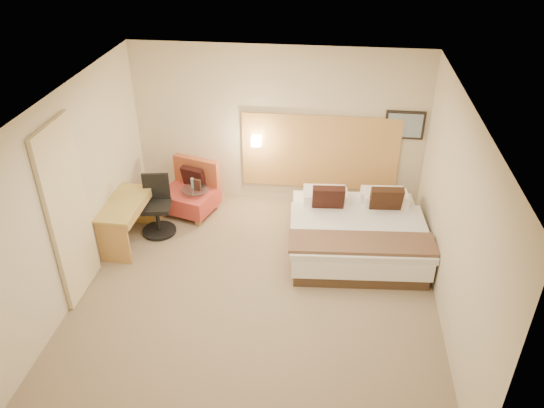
# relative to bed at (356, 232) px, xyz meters

# --- Properties ---
(floor) EXTENTS (4.80, 5.00, 0.02)m
(floor) POSITION_rel_bed_xyz_m (-1.34, -1.12, -0.32)
(floor) COLOR #826F57
(floor) RESTS_ON ground
(ceiling) EXTENTS (4.80, 5.00, 0.02)m
(ceiling) POSITION_rel_bed_xyz_m (-1.34, -1.12, 2.40)
(ceiling) COLOR white
(ceiling) RESTS_ON floor
(wall_back) EXTENTS (4.80, 0.02, 2.70)m
(wall_back) POSITION_rel_bed_xyz_m (-1.34, 1.39, 1.04)
(wall_back) COLOR beige
(wall_back) RESTS_ON floor
(wall_front) EXTENTS (4.80, 0.02, 2.70)m
(wall_front) POSITION_rel_bed_xyz_m (-1.34, -3.63, 1.04)
(wall_front) COLOR beige
(wall_front) RESTS_ON floor
(wall_left) EXTENTS (0.02, 5.00, 2.70)m
(wall_left) POSITION_rel_bed_xyz_m (-3.75, -1.12, 1.04)
(wall_left) COLOR beige
(wall_left) RESTS_ON floor
(wall_right) EXTENTS (0.02, 5.00, 2.70)m
(wall_right) POSITION_rel_bed_xyz_m (1.07, -1.12, 1.04)
(wall_right) COLOR beige
(wall_right) RESTS_ON floor
(headboard_panel) EXTENTS (2.60, 0.04, 1.30)m
(headboard_panel) POSITION_rel_bed_xyz_m (-0.64, 1.35, 0.64)
(headboard_panel) COLOR tan
(headboard_panel) RESTS_ON wall_back
(art_frame) EXTENTS (0.62, 0.03, 0.47)m
(art_frame) POSITION_rel_bed_xyz_m (0.68, 1.36, 1.19)
(art_frame) COLOR black
(art_frame) RESTS_ON wall_back
(art_canvas) EXTENTS (0.54, 0.01, 0.39)m
(art_canvas) POSITION_rel_bed_xyz_m (0.68, 1.34, 1.19)
(art_canvas) COLOR #758DA1
(art_canvas) RESTS_ON wall_back
(lamp_arm) EXTENTS (0.02, 0.12, 0.02)m
(lamp_arm) POSITION_rel_bed_xyz_m (-1.69, 1.30, 0.84)
(lamp_arm) COLOR white
(lamp_arm) RESTS_ON wall_back
(lamp_shade) EXTENTS (0.15, 0.15, 0.15)m
(lamp_shade) POSITION_rel_bed_xyz_m (-1.69, 1.24, 0.84)
(lamp_shade) COLOR #F3E2BD
(lamp_shade) RESTS_ON wall_back
(curtain) EXTENTS (0.06, 0.90, 2.42)m
(curtain) POSITION_rel_bed_xyz_m (-3.70, -1.37, 0.91)
(curtain) COLOR beige
(curtain) RESTS_ON wall_left
(bottle_a) EXTENTS (0.07, 0.07, 0.18)m
(bottle_a) POSITION_rel_bed_xyz_m (-2.67, 0.70, 0.27)
(bottle_a) COLOR #8BC1D7
(bottle_a) RESTS_ON side_table
(menu_folder) EXTENTS (0.12, 0.07, 0.20)m
(menu_folder) POSITION_rel_bed_xyz_m (-2.57, 0.63, 0.28)
(menu_folder) COLOR #321B14
(menu_folder) RESTS_ON side_table
(bed) EXTENTS (2.09, 2.05, 0.96)m
(bed) POSITION_rel_bed_xyz_m (0.00, 0.00, 0.00)
(bed) COLOR #422F21
(bed) RESTS_ON floor
(lounge_chair) EXTENTS (1.00, 0.93, 0.87)m
(lounge_chair) POSITION_rel_bed_xyz_m (-2.74, 0.80, 0.03)
(lounge_chair) COLOR #A16E4C
(lounge_chair) RESTS_ON floor
(side_table) EXTENTS (0.55, 0.55, 0.50)m
(side_table) POSITION_rel_bed_xyz_m (-2.62, 0.67, -0.04)
(side_table) COLOR white
(side_table) RESTS_ON floor
(desk) EXTENTS (0.55, 1.15, 0.72)m
(desk) POSITION_rel_bed_xyz_m (-3.45, -0.22, 0.25)
(desk) COLOR #B09545
(desk) RESTS_ON floor
(desk_chair) EXTENTS (0.62, 0.62, 0.95)m
(desk_chair) POSITION_rel_bed_xyz_m (-3.11, 0.13, 0.08)
(desk_chair) COLOR black
(desk_chair) RESTS_ON floor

